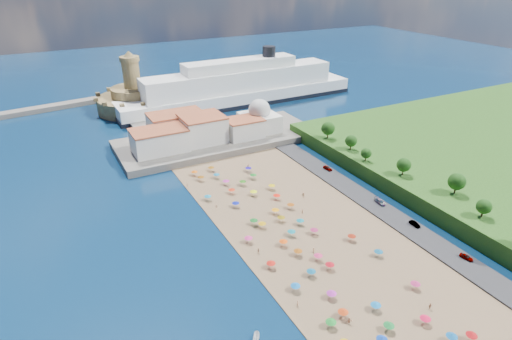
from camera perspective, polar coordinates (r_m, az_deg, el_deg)
ground at (r=134.04m, az=3.51°, el=-7.58°), size 700.00×700.00×0.00m
terrace at (r=195.47m, az=-5.03°, el=4.09°), size 90.00×36.00×3.00m
jetty at (r=220.60m, az=-13.94°, el=5.92°), size 18.00×70.00×2.40m
waterfront_buildings at (r=189.49m, az=-8.82°, el=5.23°), size 57.00×29.00×11.00m
domed_building at (r=199.20m, az=0.45°, el=6.91°), size 16.00×16.00×15.00m
fortress at (r=246.92m, az=-15.92°, el=9.15°), size 40.00×40.00×32.40m
cruise_ship at (r=249.50m, az=-2.10°, el=10.88°), size 141.91×22.85×30.94m
beach_parasols at (r=124.50m, az=5.70°, el=-9.41°), size 32.69×114.40×2.20m
beachgoers at (r=128.82m, az=4.27°, el=-8.55°), size 34.20×94.44×1.86m
parked_cars at (r=149.58m, az=16.50°, el=-4.26°), size 2.37×67.40×1.41m
hillside_trees at (r=153.45m, az=21.05°, el=-0.53°), size 13.96×108.12×7.34m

